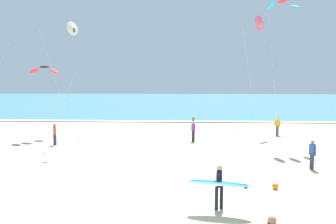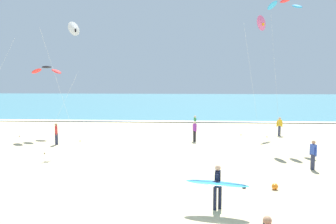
{
  "view_description": "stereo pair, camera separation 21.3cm",
  "coord_description": "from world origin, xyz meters",
  "px_view_note": "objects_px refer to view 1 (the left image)",
  "views": [
    {
      "loc": [
        0.21,
        -9.16,
        4.95
      ],
      "look_at": [
        -0.54,
        7.91,
        3.14
      ],
      "focal_mm": 35.25,
      "sensor_mm": 36.0,
      "label": 1
    },
    {
      "loc": [
        0.42,
        -9.15,
        4.95
      ],
      "look_at": [
        -0.54,
        7.91,
        3.14
      ],
      "focal_mm": 35.25,
      "sensor_mm": 36.0,
      "label": 2
    }
  ],
  "objects_px": {
    "bystander_blue_top": "(312,154)",
    "kite_delta_ivory_mid": "(73,29)",
    "kite_arc_scarlet_high": "(283,5)",
    "beach_ball": "(275,186)",
    "bystander_red_top": "(55,134)",
    "bystander_yellow_top": "(277,126)",
    "bystander_purple_top": "(193,131)",
    "bystander_green_top": "(193,124)",
    "surfer_trailing": "(219,183)",
    "kite_delta_rose_close": "(260,23)",
    "kite_arc_charcoal_far": "(45,70)"
  },
  "relations": [
    {
      "from": "bystander_green_top",
      "to": "kite_delta_rose_close",
      "type": "bearing_deg",
      "value": 10.07
    },
    {
      "from": "kite_arc_scarlet_high",
      "to": "beach_ball",
      "type": "distance_m",
      "value": 15.08
    },
    {
      "from": "bystander_green_top",
      "to": "kite_arc_scarlet_high",
      "type": "bearing_deg",
      "value": -30.42
    },
    {
      "from": "surfer_trailing",
      "to": "bystander_red_top",
      "type": "height_order",
      "value": "surfer_trailing"
    },
    {
      "from": "kite_delta_rose_close",
      "to": "bystander_yellow_top",
      "type": "bearing_deg",
      "value": -54.31
    },
    {
      "from": "surfer_trailing",
      "to": "bystander_purple_top",
      "type": "distance_m",
      "value": 13.32
    },
    {
      "from": "bystander_purple_top",
      "to": "bystander_blue_top",
      "type": "distance_m",
      "value": 9.66
    },
    {
      "from": "bystander_blue_top",
      "to": "bystander_yellow_top",
      "type": "relative_size",
      "value": 1.0
    },
    {
      "from": "surfer_trailing",
      "to": "bystander_red_top",
      "type": "bearing_deg",
      "value": 132.86
    },
    {
      "from": "bystander_green_top",
      "to": "bystander_blue_top",
      "type": "xyz_separation_m",
      "value": [
        6.04,
        -11.14,
        0.0
      ]
    },
    {
      "from": "surfer_trailing",
      "to": "kite_delta_rose_close",
      "type": "bearing_deg",
      "value": 73.36
    },
    {
      "from": "surfer_trailing",
      "to": "kite_delta_ivory_mid",
      "type": "bearing_deg",
      "value": 129.3
    },
    {
      "from": "bystander_purple_top",
      "to": "bystander_green_top",
      "type": "xyz_separation_m",
      "value": [
        0.12,
        3.7,
        0.0
      ]
    },
    {
      "from": "bystander_red_top",
      "to": "bystander_yellow_top",
      "type": "height_order",
      "value": "same"
    },
    {
      "from": "bystander_green_top",
      "to": "surfer_trailing",
      "type": "bearing_deg",
      "value": -88.68
    },
    {
      "from": "kite_arc_scarlet_high",
      "to": "beach_ball",
      "type": "bearing_deg",
      "value": -106.51
    },
    {
      "from": "kite_arc_scarlet_high",
      "to": "bystander_yellow_top",
      "type": "bearing_deg",
      "value": 75.55
    },
    {
      "from": "kite_arc_charcoal_far",
      "to": "bystander_yellow_top",
      "type": "distance_m",
      "value": 20.03
    },
    {
      "from": "kite_delta_ivory_mid",
      "to": "kite_arc_charcoal_far",
      "type": "distance_m",
      "value": 6.21
    },
    {
      "from": "bystander_purple_top",
      "to": "kite_arc_scarlet_high",
      "type": "bearing_deg",
      "value": -0.33
    },
    {
      "from": "bystander_purple_top",
      "to": "bystander_green_top",
      "type": "relative_size",
      "value": 1.0
    },
    {
      "from": "bystander_red_top",
      "to": "bystander_yellow_top",
      "type": "distance_m",
      "value": 18.02
    },
    {
      "from": "bystander_blue_top",
      "to": "bystander_yellow_top",
      "type": "height_order",
      "value": "same"
    },
    {
      "from": "kite_delta_rose_close",
      "to": "bystander_purple_top",
      "type": "bearing_deg",
      "value": -141.35
    },
    {
      "from": "bystander_red_top",
      "to": "bystander_green_top",
      "type": "height_order",
      "value": "same"
    },
    {
      "from": "kite_arc_scarlet_high",
      "to": "kite_delta_rose_close",
      "type": "xyz_separation_m",
      "value": [
        -0.57,
        4.76,
        -0.58
      ]
    },
    {
      "from": "bystander_blue_top",
      "to": "kite_delta_ivory_mid",
      "type": "bearing_deg",
      "value": 160.99
    },
    {
      "from": "kite_arc_charcoal_far",
      "to": "bystander_red_top",
      "type": "relative_size",
      "value": 3.7
    },
    {
      "from": "kite_arc_charcoal_far",
      "to": "kite_delta_ivory_mid",
      "type": "bearing_deg",
      "value": -47.11
    },
    {
      "from": "bystander_red_top",
      "to": "beach_ball",
      "type": "relative_size",
      "value": 5.68
    },
    {
      "from": "bystander_blue_top",
      "to": "beach_ball",
      "type": "xyz_separation_m",
      "value": [
        -2.87,
        -3.35,
        -0.67
      ]
    },
    {
      "from": "surfer_trailing",
      "to": "kite_delta_rose_close",
      "type": "xyz_separation_m",
      "value": [
        5.39,
        18.04,
        8.59
      ]
    },
    {
      "from": "kite_arc_charcoal_far",
      "to": "bystander_blue_top",
      "type": "distance_m",
      "value": 21.04
    },
    {
      "from": "surfer_trailing",
      "to": "kite_arc_scarlet_high",
      "type": "bearing_deg",
      "value": 65.81
    },
    {
      "from": "surfer_trailing",
      "to": "kite_arc_charcoal_far",
      "type": "height_order",
      "value": "kite_arc_charcoal_far"
    },
    {
      "from": "kite_arc_scarlet_high",
      "to": "bystander_green_top",
      "type": "height_order",
      "value": "kite_arc_scarlet_high"
    },
    {
      "from": "kite_arc_charcoal_far",
      "to": "kite_arc_scarlet_high",
      "type": "xyz_separation_m",
      "value": [
        18.68,
        -1.7,
        4.67
      ]
    },
    {
      "from": "kite_arc_scarlet_high",
      "to": "kite_arc_charcoal_far",
      "type": "bearing_deg",
      "value": 174.79
    },
    {
      "from": "kite_arc_charcoal_far",
      "to": "bystander_red_top",
      "type": "xyz_separation_m",
      "value": [
        2.02,
        -3.46,
        -4.73
      ]
    },
    {
      "from": "bystander_purple_top",
      "to": "beach_ball",
      "type": "xyz_separation_m",
      "value": [
        3.29,
        -10.79,
        -0.67
      ]
    },
    {
      "from": "bystander_green_top",
      "to": "bystander_yellow_top",
      "type": "xyz_separation_m",
      "value": [
        7.11,
        -0.81,
        0.0
      ]
    },
    {
      "from": "bystander_yellow_top",
      "to": "kite_delta_ivory_mid",
      "type": "bearing_deg",
      "value": -161.21
    },
    {
      "from": "beach_ball",
      "to": "bystander_blue_top",
      "type": "bearing_deg",
      "value": 49.41
    },
    {
      "from": "bystander_green_top",
      "to": "bystander_blue_top",
      "type": "height_order",
      "value": "same"
    },
    {
      "from": "surfer_trailing",
      "to": "bystander_purple_top",
      "type": "height_order",
      "value": "surfer_trailing"
    },
    {
      "from": "kite_delta_ivory_mid",
      "to": "beach_ball",
      "type": "bearing_deg",
      "value": -35.59
    },
    {
      "from": "kite_delta_ivory_mid",
      "to": "surfer_trailing",
      "type": "bearing_deg",
      "value": -50.7
    },
    {
      "from": "kite_delta_ivory_mid",
      "to": "bystander_green_top",
      "type": "distance_m",
      "value": 12.85
    },
    {
      "from": "kite_arc_scarlet_high",
      "to": "bystander_yellow_top",
      "type": "xyz_separation_m",
      "value": [
        0.75,
        2.92,
        -9.4
      ]
    },
    {
      "from": "kite_delta_rose_close",
      "to": "beach_ball",
      "type": "xyz_separation_m",
      "value": [
        -2.62,
        -15.52,
        -9.5
      ]
    }
  ]
}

